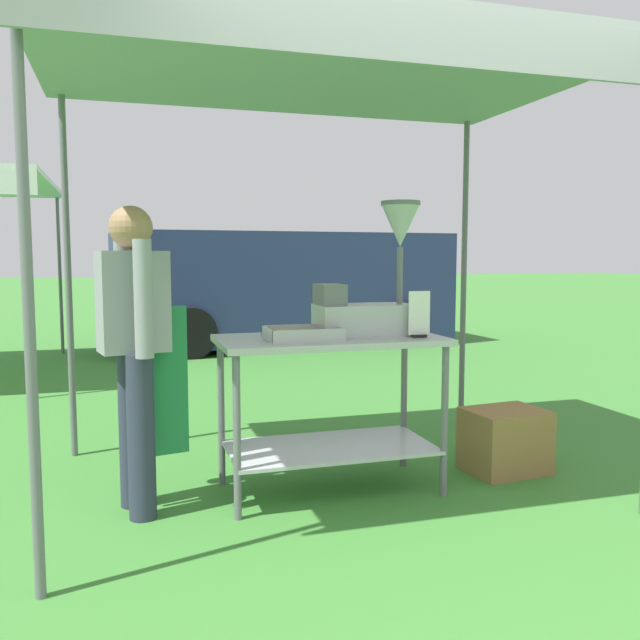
{
  "coord_description": "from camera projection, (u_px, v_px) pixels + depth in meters",
  "views": [
    {
      "loc": [
        -1.39,
        -2.72,
        1.36
      ],
      "look_at": [
        -0.27,
        1.01,
        0.97
      ],
      "focal_mm": 36.86,
      "sensor_mm": 36.0,
      "label": 1
    }
  ],
  "objects": [
    {
      "name": "ground_plane",
      "position": [
        233.0,
        357.0,
        8.85
      ],
      "size": [
        70.0,
        70.0,
        0.0
      ],
      "primitive_type": "plane",
      "color": "#3D7F33"
    },
    {
      "name": "stall_canopy",
      "position": [
        325.0,
        78.0,
        3.68
      ],
      "size": [
        3.14,
        2.15,
        2.44
      ],
      "color": "slate",
      "rests_on": "ground"
    },
    {
      "name": "donut_cart",
      "position": [
        330.0,
        379.0,
        3.76
      ],
      "size": [
        1.27,
        0.66,
        0.9
      ],
      "color": "#B7B7BC",
      "rests_on": "ground"
    },
    {
      "name": "donut_tray",
      "position": [
        302.0,
        336.0,
        3.59
      ],
      "size": [
        0.4,
        0.28,
        0.07
      ],
      "color": "#B7B7BC",
      "rests_on": "donut_cart"
    },
    {
      "name": "donut_fryer",
      "position": [
        372.0,
        290.0,
        3.8
      ],
      "size": [
        0.61,
        0.28,
        0.78
      ],
      "color": "#B7B7BC",
      "rests_on": "donut_cart"
    },
    {
      "name": "menu_sign",
      "position": [
        419.0,
        317.0,
        3.7
      ],
      "size": [
        0.13,
        0.05,
        0.26
      ],
      "color": "black",
      "rests_on": "donut_cart"
    },
    {
      "name": "vendor",
      "position": [
        135.0,
        343.0,
        3.41
      ],
      "size": [
        0.47,
        0.54,
        1.61
      ],
      "color": "#2D3347",
      "rests_on": "ground"
    },
    {
      "name": "supply_crate",
      "position": [
        505.0,
        441.0,
        4.12
      ],
      "size": [
        0.51,
        0.42,
        0.4
      ],
      "color": "olive",
      "rests_on": "ground"
    },
    {
      "name": "van_navy",
      "position": [
        281.0,
        287.0,
        9.99
      ],
      "size": [
        5.03,
        2.3,
        1.69
      ],
      "color": "navy",
      "rests_on": "ground"
    }
  ]
}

